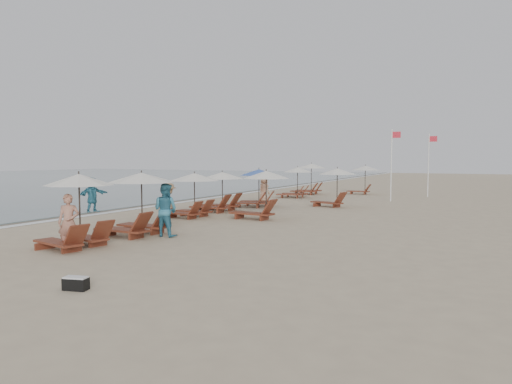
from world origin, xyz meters
The scene contains 21 objects.
ground centered at (0.00, 0.00, 0.00)m, with size 160.00×160.00×0.00m, color tan.
wet_sand_band centered at (-12.50, 10.00, 0.00)m, with size 3.20×140.00×0.01m, color #6B5E4C.
foam_line centered at (-11.20, 10.00, 0.01)m, with size 0.50×140.00×0.02m, color white.
lounger_station_0 centered at (-5.14, -3.59, 1.12)m, with size 2.47×2.12×2.32m.
lounger_station_1 centered at (-5.06, -0.82, 1.14)m, with size 2.74×2.42×2.29m.
lounger_station_2 centered at (-6.26, 4.45, 1.16)m, with size 2.55×2.38×2.10m.
lounger_station_3 centered at (-6.44, 7.20, 1.03)m, with size 2.71×2.32×2.08m.
lounger_station_4 centered at (-5.77, 10.24, 1.08)m, with size 2.65×2.45×2.18m.
lounger_station_5 centered at (-6.13, 17.26, 1.09)m, with size 2.52×2.23×2.17m.
lounger_station_6 centered at (-6.33, 20.62, 1.19)m, with size 2.71×2.36×2.39m.
inland_station_0 centered at (-3.10, 5.32, 1.31)m, with size 2.80×2.24×2.22m.
inland_station_1 centered at (-1.75, 12.23, 1.39)m, with size 2.69×2.24×2.22m.
inland_station_2 centered at (-2.56, 22.64, 1.50)m, with size 2.49×2.24×2.22m.
beachgoer_near centered at (-5.01, -3.94, 0.87)m, with size 0.63×0.41×1.73m, color #A66F5A.
beachgoer_mid_a centered at (-3.99, -0.52, 0.96)m, with size 0.93×0.72×1.91m, color teal.
beachgoer_mid_b centered at (-5.93, 2.25, 0.88)m, with size 1.14×0.65×1.76m, color olive.
beachgoer_far_b centered at (-6.29, 12.51, 0.85)m, with size 0.83×0.54×1.70m, color tan.
waterline_walker centered at (-12.14, 4.04, 0.91)m, with size 1.70×0.54×1.83m, color teal.
duffel_bag centered at (-1.44, -7.00, 0.15)m, with size 0.56×0.38×0.29m.
flag_pole_near centered at (0.60, 17.32, 2.60)m, with size 0.59×0.08×4.71m.
flag_pole_far centered at (2.35, 22.05, 2.54)m, with size 0.60×0.08×4.59m.
Camera 1 is at (6.40, -14.18, 2.79)m, focal length 33.31 mm.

